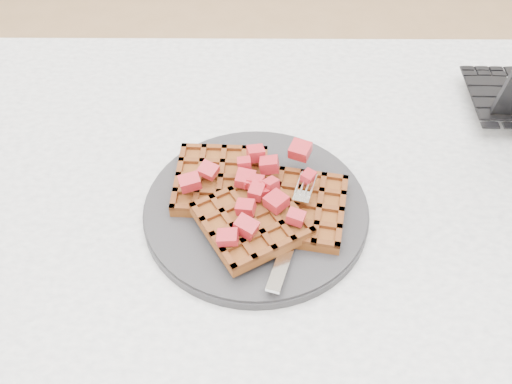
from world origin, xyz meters
TOP-DOWN VIEW (x-y plane):
  - table at (0.00, 0.00)m, footprint 1.20×0.80m
  - plate at (-0.10, 0.00)m, footprint 0.28×0.28m
  - waffles at (-0.10, -0.00)m, footprint 0.22×0.21m
  - strawberry_pile at (-0.10, 0.00)m, footprint 0.15×0.15m
  - fork at (-0.05, -0.04)m, footprint 0.07×0.18m

SIDE VIEW (x-z plane):
  - table at x=0.00m, z-range 0.26..1.01m
  - plate at x=-0.10m, z-range 0.75..0.77m
  - fork at x=-0.05m, z-range 0.77..0.78m
  - waffles at x=-0.10m, z-range 0.76..0.79m
  - strawberry_pile at x=-0.10m, z-range 0.79..0.82m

